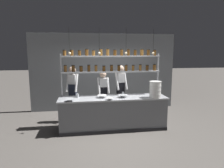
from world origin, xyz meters
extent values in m
plane|color=#5B5651|center=(0.00, 0.00, 0.00)|extent=(40.00, 40.00, 0.00)
cube|color=gray|center=(0.00, 2.08, 1.42)|extent=(5.39, 0.12, 2.84)
cube|color=slate|center=(0.00, 0.00, 0.44)|extent=(2.93, 0.72, 0.88)
cube|color=#ADAFB5|center=(0.00, 0.00, 0.90)|extent=(2.99, 0.76, 0.04)
cube|color=black|center=(0.00, -0.36, 0.05)|extent=(2.93, 0.03, 0.10)
cylinder|color=#ADAFB5|center=(-1.42, 0.33, 1.06)|extent=(0.04, 0.04, 2.12)
cylinder|color=#ADAFB5|center=(1.42, 0.33, 1.06)|extent=(0.04, 0.04, 2.12)
cube|color=#ADAFB5|center=(0.00, 0.33, 1.60)|extent=(2.83, 0.28, 0.04)
cylinder|color=brown|center=(-1.30, 0.33, 1.70)|extent=(0.09, 0.09, 0.17)
cylinder|color=black|center=(-1.30, 0.33, 1.80)|extent=(0.09, 0.09, 0.02)
cylinder|color=#513314|center=(-1.08, 0.33, 1.70)|extent=(0.09, 0.09, 0.17)
cylinder|color=black|center=(-1.08, 0.33, 1.80)|extent=(0.09, 0.09, 0.02)
cylinder|color=#513314|center=(-0.86, 0.33, 1.69)|extent=(0.10, 0.10, 0.15)
cylinder|color=black|center=(-0.86, 0.33, 1.78)|extent=(0.10, 0.10, 0.02)
cylinder|color=#513314|center=(-0.64, 0.33, 1.70)|extent=(0.08, 0.08, 0.17)
cylinder|color=black|center=(-0.64, 0.33, 1.80)|extent=(0.09, 0.09, 0.02)
cylinder|color=brown|center=(-0.44, 0.33, 1.70)|extent=(0.08, 0.08, 0.17)
cylinder|color=black|center=(-0.44, 0.33, 1.79)|extent=(0.08, 0.08, 0.02)
cylinder|color=#513314|center=(-0.21, 0.33, 1.69)|extent=(0.09, 0.09, 0.14)
cylinder|color=black|center=(-0.21, 0.33, 1.77)|extent=(0.09, 0.09, 0.02)
cylinder|color=#513314|center=(0.01, 0.33, 1.70)|extent=(0.08, 0.08, 0.16)
cylinder|color=black|center=(0.01, 0.33, 1.79)|extent=(0.09, 0.09, 0.02)
cylinder|color=#513314|center=(0.22, 0.33, 1.70)|extent=(0.09, 0.09, 0.16)
cylinder|color=black|center=(0.22, 0.33, 1.79)|extent=(0.09, 0.09, 0.02)
cylinder|color=brown|center=(0.44, 0.33, 1.70)|extent=(0.09, 0.09, 0.16)
cylinder|color=black|center=(0.44, 0.33, 1.79)|extent=(0.09, 0.09, 0.02)
cylinder|color=brown|center=(0.65, 0.33, 1.70)|extent=(0.08, 0.08, 0.16)
cylinder|color=black|center=(0.65, 0.33, 1.78)|extent=(0.08, 0.08, 0.02)
cylinder|color=brown|center=(0.87, 0.33, 1.70)|extent=(0.08, 0.08, 0.17)
cylinder|color=black|center=(0.87, 0.33, 1.80)|extent=(0.08, 0.08, 0.02)
cylinder|color=#513314|center=(1.08, 0.33, 1.69)|extent=(0.09, 0.09, 0.15)
cylinder|color=black|center=(1.08, 0.33, 1.78)|extent=(0.09, 0.09, 0.02)
cylinder|color=brown|center=(1.30, 0.33, 1.70)|extent=(0.09, 0.09, 0.17)
cylinder|color=black|center=(1.30, 0.33, 1.80)|extent=(0.09, 0.09, 0.02)
cube|color=#ADAFB5|center=(0.00, 0.33, 2.04)|extent=(2.83, 0.28, 0.04)
cylinder|color=brown|center=(-1.31, 0.33, 2.13)|extent=(0.09, 0.09, 0.14)
cylinder|color=black|center=(-1.31, 0.33, 2.22)|extent=(0.09, 0.09, 0.02)
cylinder|color=brown|center=(-1.11, 0.33, 2.14)|extent=(0.10, 0.10, 0.15)
cylinder|color=black|center=(-1.11, 0.33, 2.22)|extent=(0.10, 0.10, 0.02)
cylinder|color=#513314|center=(-0.90, 0.33, 2.13)|extent=(0.09, 0.09, 0.14)
cylinder|color=black|center=(-0.90, 0.33, 2.21)|extent=(0.09, 0.09, 0.02)
cylinder|color=brown|center=(-0.70, 0.33, 2.15)|extent=(0.09, 0.09, 0.17)
cylinder|color=black|center=(-0.70, 0.33, 2.24)|extent=(0.10, 0.10, 0.02)
cylinder|color=brown|center=(-0.50, 0.33, 2.13)|extent=(0.09, 0.09, 0.14)
cylinder|color=black|center=(-0.50, 0.33, 2.21)|extent=(0.09, 0.09, 0.02)
cylinder|color=brown|center=(-0.30, 0.33, 2.15)|extent=(0.09, 0.09, 0.18)
cylinder|color=black|center=(-0.30, 0.33, 2.25)|extent=(0.09, 0.09, 0.02)
cylinder|color=brown|center=(-0.10, 0.33, 2.15)|extent=(0.09, 0.09, 0.18)
cylinder|color=black|center=(-0.10, 0.33, 2.25)|extent=(0.09, 0.09, 0.02)
cylinder|color=#513314|center=(0.10, 0.33, 2.14)|extent=(0.09, 0.09, 0.16)
cylinder|color=black|center=(0.10, 0.33, 2.23)|extent=(0.10, 0.10, 0.02)
cylinder|color=brown|center=(0.30, 0.33, 2.15)|extent=(0.08, 0.08, 0.17)
cylinder|color=black|center=(0.30, 0.33, 2.24)|extent=(0.08, 0.08, 0.02)
cylinder|color=#513314|center=(0.50, 0.33, 2.15)|extent=(0.08, 0.08, 0.17)
cylinder|color=black|center=(0.50, 0.33, 2.24)|extent=(0.08, 0.08, 0.02)
cylinder|color=#513314|center=(0.70, 0.33, 2.14)|extent=(0.08, 0.08, 0.16)
cylinder|color=black|center=(0.70, 0.33, 2.23)|extent=(0.08, 0.08, 0.02)
cylinder|color=brown|center=(0.90, 0.33, 2.15)|extent=(0.10, 0.10, 0.17)
cylinder|color=black|center=(0.90, 0.33, 2.24)|extent=(0.10, 0.10, 0.02)
cylinder|color=#513314|center=(1.10, 0.33, 2.14)|extent=(0.09, 0.09, 0.16)
cylinder|color=black|center=(1.10, 0.33, 2.24)|extent=(0.09, 0.09, 0.02)
cylinder|color=brown|center=(1.30, 0.33, 2.14)|extent=(0.08, 0.08, 0.15)
cylinder|color=black|center=(1.30, 0.33, 2.22)|extent=(0.08, 0.08, 0.02)
cylinder|color=black|center=(-1.21, 0.83, 0.42)|extent=(0.11, 0.11, 0.83)
cylinder|color=black|center=(-1.06, 0.78, 0.42)|extent=(0.11, 0.11, 0.83)
cube|color=#232838|center=(-1.13, 0.80, 1.01)|extent=(0.26, 0.23, 0.36)
cube|color=white|center=(-1.13, 0.80, 1.34)|extent=(0.26, 0.24, 0.29)
sphere|color=tan|center=(-1.13, 0.80, 1.62)|extent=(0.22, 0.22, 0.22)
cylinder|color=white|center=(-1.29, 0.79, 1.24)|extent=(0.14, 0.26, 0.55)
cylinder|color=white|center=(-1.01, 0.70, 1.24)|extent=(0.14, 0.26, 0.55)
cylinder|color=black|center=(-0.28, 0.72, 0.38)|extent=(0.11, 0.11, 0.76)
cylinder|color=black|center=(-0.12, 0.73, 0.38)|extent=(0.11, 0.11, 0.76)
cube|color=black|center=(-0.20, 0.73, 0.93)|extent=(0.23, 0.19, 0.33)
cube|color=white|center=(-0.20, 0.73, 1.23)|extent=(0.23, 0.20, 0.27)
sphere|color=beige|center=(-0.20, 0.73, 1.49)|extent=(0.20, 0.20, 0.20)
cylinder|color=white|center=(-0.34, 0.66, 1.14)|extent=(0.09, 0.24, 0.50)
cylinder|color=white|center=(-0.05, 0.68, 1.14)|extent=(0.09, 0.24, 0.50)
cylinder|color=black|center=(0.30, 0.80, 0.42)|extent=(0.11, 0.11, 0.84)
cylinder|color=black|center=(0.45, 0.83, 0.42)|extent=(0.11, 0.11, 0.84)
cube|color=black|center=(0.38, 0.82, 1.02)|extent=(0.25, 0.21, 0.36)
cube|color=white|center=(0.38, 0.82, 1.36)|extent=(0.25, 0.22, 0.30)
sphere|color=beige|center=(0.38, 0.82, 1.64)|extent=(0.22, 0.22, 0.22)
cylinder|color=white|center=(0.25, 0.73, 1.25)|extent=(0.12, 0.27, 0.55)
cylinder|color=white|center=(0.53, 0.79, 1.25)|extent=(0.12, 0.27, 0.55)
cylinder|color=white|center=(1.13, -0.25, 0.97)|extent=(0.31, 0.31, 0.10)
cylinder|color=silver|center=(1.13, -0.25, 1.03)|extent=(0.32, 0.32, 0.01)
cylinder|color=white|center=(1.13, -0.25, 1.09)|extent=(0.31, 0.31, 0.10)
cylinder|color=silver|center=(1.13, -0.25, 1.14)|extent=(0.32, 0.32, 0.01)
cylinder|color=white|center=(1.13, -0.25, 1.20)|extent=(0.31, 0.31, 0.10)
cylinder|color=silver|center=(1.13, -0.25, 1.26)|extent=(0.32, 0.32, 0.01)
cylinder|color=white|center=(1.13, -0.25, 1.31)|extent=(0.31, 0.31, 0.10)
cylinder|color=silver|center=(1.13, -0.25, 1.37)|extent=(0.32, 0.32, 0.01)
cylinder|color=white|center=(-0.31, -0.02, 0.93)|extent=(0.12, 0.12, 0.01)
cone|color=white|center=(-0.31, -0.02, 0.96)|extent=(0.27, 0.27, 0.07)
cylinder|color=white|center=(-0.14, -0.30, 0.93)|extent=(0.09, 0.09, 0.01)
cone|color=white|center=(-0.14, -0.30, 0.95)|extent=(0.19, 0.19, 0.05)
cylinder|color=#B2B7BC|center=(0.26, -0.07, 0.93)|extent=(0.12, 0.12, 0.01)
cone|color=#B2B7BC|center=(0.26, -0.07, 0.96)|extent=(0.27, 0.27, 0.07)
cylinder|color=#B2B7BC|center=(-1.17, -0.31, 0.93)|extent=(0.10, 0.10, 0.01)
cone|color=#B2B7BC|center=(-1.17, -0.31, 0.95)|extent=(0.23, 0.23, 0.06)
cylinder|color=#B2B7BC|center=(-0.98, 0.11, 0.97)|extent=(0.08, 0.08, 0.10)
cylinder|color=#B2B7BC|center=(0.34, 0.27, 0.97)|extent=(0.07, 0.07, 0.09)
cylinder|color=black|center=(-1.15, 0.00, 2.46)|extent=(0.01, 0.01, 0.66)
sphere|color=#F9E5B2|center=(-1.15, 0.00, 2.13)|extent=(0.07, 0.07, 0.07)
cylinder|color=black|center=(-0.37, 0.00, 2.46)|extent=(0.01, 0.01, 0.66)
sphere|color=#F9E5B2|center=(-0.37, 0.00, 2.13)|extent=(0.07, 0.07, 0.07)
cylinder|color=black|center=(0.35, 0.00, 2.46)|extent=(0.01, 0.01, 0.66)
sphere|color=#F9E5B2|center=(0.35, 0.00, 2.13)|extent=(0.07, 0.07, 0.07)
cylinder|color=black|center=(1.12, 0.00, 2.46)|extent=(0.01, 0.01, 0.66)
sphere|color=#F9E5B2|center=(1.12, 0.00, 2.13)|extent=(0.07, 0.07, 0.07)
camera|label=1|loc=(-0.87, -5.36, 2.16)|focal=32.00mm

